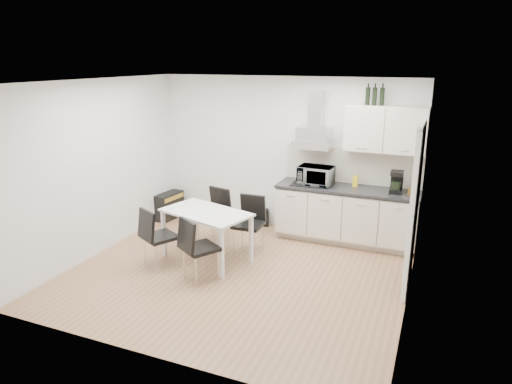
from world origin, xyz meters
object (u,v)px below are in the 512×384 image
kitchenette (350,193)px  guitar_amp (169,206)px  chair_near_right (200,249)px  chair_far_right (248,226)px  floor_speaker (264,218)px  chair_far_left (213,216)px  chair_near_left (160,237)px  dining_table (206,218)px

kitchenette → guitar_amp: (-3.30, -0.14, -0.59)m
kitchenette → chair_near_right: (-1.56, -2.07, -0.39)m
chair_far_right → floor_speaker: chair_far_right is taller
guitar_amp → floor_speaker: guitar_amp is taller
chair_far_left → chair_near_left: (-0.27, -1.08, 0.00)m
kitchenette → dining_table: kitchenette is taller
guitar_amp → floor_speaker: (1.77, 0.30, -0.10)m
guitar_amp → chair_far_left: bearing=-21.5°
dining_table → chair_far_left: (-0.22, 0.62, -0.22)m
dining_table → chair_far_right: size_ratio=1.62×
chair_far_left → chair_near_right: same height
guitar_amp → floor_speaker: size_ratio=2.06×
dining_table → chair_far_right: (0.47, 0.46, -0.22)m
chair_far_left → chair_far_right: 0.71m
chair_far_right → guitar_amp: size_ratio=1.44×
dining_table → chair_far_right: 0.69m
chair_far_right → floor_speaker: bearing=-80.9°
chair_near_right → guitar_amp: chair_near_right is taller
guitar_amp → kitchenette: bearing=10.0°
chair_near_left → chair_far_right: bearing=71.1°
kitchenette → chair_near_right: 2.62m
kitchenette → floor_speaker: kitchenette is taller
kitchenette → chair_near_left: (-2.28, -1.93, -0.39)m
kitchenette → chair_far_right: size_ratio=2.86×
chair_far_left → floor_speaker: 1.16m
chair_far_right → chair_near_left: 1.33m
kitchenette → floor_speaker: (-1.53, 0.17, -0.68)m
chair_far_left → floor_speaker: chair_far_left is taller
dining_table → chair_near_left: bearing=-121.5°
chair_near_left → dining_table: bearing=70.0°
kitchenette → dining_table: size_ratio=1.77×
chair_far_right → chair_near_left: bearing=42.3°
dining_table → chair_near_left: 0.71m
chair_far_left → guitar_amp: 1.49m
kitchenette → dining_table: 2.32m
chair_near_left → chair_near_right: 0.73m
kitchenette → chair_near_left: 3.02m
chair_near_right → guitar_amp: bearing=163.9°
chair_far_right → chair_near_right: same height
chair_near_left → floor_speaker: chair_near_left is taller
chair_near_right → floor_speaker: chair_near_right is taller
chair_far_left → chair_near_right: (0.45, -1.21, 0.00)m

